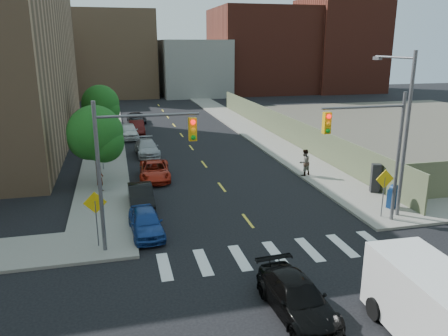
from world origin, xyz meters
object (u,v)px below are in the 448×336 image
black_sedan (297,298)px  parked_car_silver (147,148)px  parked_car_red (155,171)px  payphone (375,178)px  cargo_van (435,308)px  parked_car_maroon (137,127)px  mailbox (393,196)px  parked_car_blue (146,222)px  parked_car_white (128,131)px  pedestrian_west (100,179)px  pedestrian_east (304,162)px  parked_car_black (141,196)px  parked_car_grey (136,118)px

black_sedan → parked_car_silver: bearing=94.0°
parked_car_red → payphone: bearing=-22.9°
payphone → cargo_van: bearing=-96.8°
parked_car_maroon → mailbox: 29.21m
parked_car_red → parked_car_maroon: parked_car_maroon is taller
parked_car_blue → parked_car_red: 9.41m
parked_car_white → pedestrian_west: 17.12m
parked_car_white → pedestrian_east: size_ratio=2.39×
parked_car_white → payphone: bearing=-58.3°
pedestrian_west → pedestrian_east: (14.15, 0.17, 0.10)m
parked_car_red → payphone: payphone is taller
parked_car_black → black_sedan: bearing=-69.5°
parked_car_silver → parked_car_maroon: (-0.35, 9.50, 0.06)m
parked_car_silver → parked_car_blue: bearing=-97.2°
cargo_van → black_sedan: bearing=145.5°
parked_car_red → pedestrian_west: size_ratio=2.67×
parked_car_maroon → pedestrian_west: (-3.30, -19.00, 0.28)m
parked_car_black → parked_car_maroon: 22.05m
parked_car_blue → black_sedan: (4.70, -8.15, -0.02)m
parked_car_red → payphone: size_ratio=2.46×
parked_car_blue → parked_car_grey: size_ratio=0.87×
parked_car_white → mailbox: bearing=-62.5°
parked_car_grey → black_sedan: (3.40, -41.21, 0.02)m
parked_car_white → payphone: (14.67, -21.29, 0.30)m
parked_car_maroon → cargo_van: size_ratio=0.79×
parked_car_black → pedestrian_east: (11.80, 3.20, 0.45)m
parked_car_silver → parked_car_white: bearing=97.2°
parked_car_black → pedestrian_west: 3.85m
parked_car_silver → payphone: bearing=-48.7°
parked_car_white → parked_car_grey: bearing=79.0°
parked_car_blue → parked_car_white: parked_car_white is taller
mailbox → pedestrian_west: bearing=135.1°
parked_car_blue → pedestrian_east: (11.80, 7.18, 0.45)m
cargo_van → pedestrian_east: size_ratio=2.93×
parked_car_silver → cargo_van: bearing=-78.5°
payphone → mailbox: bearing=-83.1°
parked_car_grey → pedestrian_east: bearing=-70.5°
cargo_van → pedestrian_east: cargo_van is taller
parked_car_white → parked_car_grey: size_ratio=1.03×
parked_car_white → pedestrian_east: (11.80, -16.78, 0.33)m
parked_car_white → mailbox: size_ratio=3.24×
parked_car_white → parked_car_grey: (1.30, 9.10, -0.16)m
parked_car_silver → mailbox: 20.94m
parked_car_maroon → pedestrian_west: bearing=-100.4°
parked_car_maroon → cargo_van: cargo_van is taller
parked_car_maroon → cargo_van: 37.48m
parked_car_white → cargo_van: size_ratio=0.82×
parked_car_black → parked_car_silver: bearing=83.4°
payphone → pedestrian_east: bearing=141.3°
black_sedan → cargo_van: (3.50, -2.60, 0.69)m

